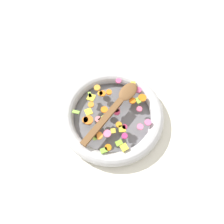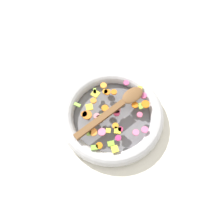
% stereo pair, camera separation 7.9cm
% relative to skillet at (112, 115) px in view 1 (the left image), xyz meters
% --- Properties ---
extents(ground_plane, '(4.00, 4.00, 0.00)m').
position_rel_skillet_xyz_m(ground_plane, '(0.00, 0.00, -0.02)').
color(ground_plane, silver).
extents(skillet, '(0.39, 0.39, 0.05)m').
position_rel_skillet_xyz_m(skillet, '(0.00, 0.00, 0.00)').
color(skillet, slate).
rests_on(skillet, ground_plane).
extents(chopped_vegetables, '(0.31, 0.29, 0.01)m').
position_rel_skillet_xyz_m(chopped_vegetables, '(-0.01, -0.00, 0.03)').
color(chopped_vegetables, orange).
rests_on(chopped_vegetables, skillet).
extents(wooden_spoon, '(0.28, 0.19, 0.01)m').
position_rel_skillet_xyz_m(wooden_spoon, '(0.02, -0.01, 0.04)').
color(wooden_spoon, brown).
rests_on(wooden_spoon, chopped_vegetables).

